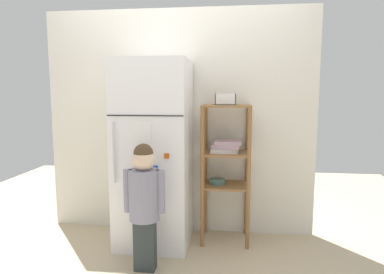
{
  "coord_description": "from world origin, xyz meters",
  "views": [
    {
      "loc": [
        0.51,
        -2.87,
        1.36
      ],
      "look_at": [
        0.17,
        0.02,
        0.98
      ],
      "focal_mm": 31.52,
      "sensor_mm": 36.0,
      "label": 1
    }
  ],
  "objects_px": {
    "pantry_shelf_unit": "(225,158)",
    "refrigerator": "(154,154)",
    "fruit_bin": "(226,100)",
    "child_standing": "(144,195)"
  },
  "relations": [
    {
      "from": "pantry_shelf_unit",
      "to": "refrigerator",
      "type": "bearing_deg",
      "value": -169.56
    },
    {
      "from": "refrigerator",
      "to": "fruit_bin",
      "type": "bearing_deg",
      "value": 11.71
    },
    {
      "from": "fruit_bin",
      "to": "pantry_shelf_unit",
      "type": "bearing_deg",
      "value": -101.63
    },
    {
      "from": "refrigerator",
      "to": "fruit_bin",
      "type": "height_order",
      "value": "refrigerator"
    },
    {
      "from": "refrigerator",
      "to": "pantry_shelf_unit",
      "type": "xyz_separation_m",
      "value": [
        0.63,
        0.12,
        -0.05
      ]
    },
    {
      "from": "pantry_shelf_unit",
      "to": "fruit_bin",
      "type": "relative_size",
      "value": 6.96
    },
    {
      "from": "pantry_shelf_unit",
      "to": "fruit_bin",
      "type": "xyz_separation_m",
      "value": [
        0.0,
        0.02,
        0.52
      ]
    },
    {
      "from": "refrigerator",
      "to": "child_standing",
      "type": "relative_size",
      "value": 1.66
    },
    {
      "from": "child_standing",
      "to": "fruit_bin",
      "type": "height_order",
      "value": "fruit_bin"
    },
    {
      "from": "refrigerator",
      "to": "pantry_shelf_unit",
      "type": "height_order",
      "value": "refrigerator"
    }
  ]
}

